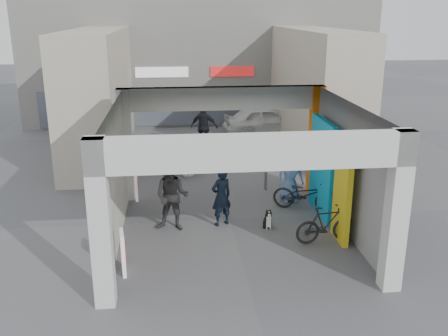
{
  "coord_description": "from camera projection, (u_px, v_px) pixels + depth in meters",
  "views": [
    {
      "loc": [
        -1.53,
        -13.09,
        5.74
      ],
      "look_at": [
        -0.06,
        1.0,
        1.24
      ],
      "focal_mm": 40.0,
      "sensor_mm": 36.0,
      "label": 1
    }
  ],
  "objects": [
    {
      "name": "far_building",
      "position": [
        200.0,
        44.0,
        26.36
      ],
      "size": [
        18.0,
        4.08,
        8.0
      ],
      "color": "silver",
      "rests_on": "ground"
    },
    {
      "name": "bollard_left",
      "position": [
        169.0,
        181.0,
        16.19
      ],
      "size": [
        0.09,
        0.09,
        0.86
      ],
      "primitive_type": "cylinder",
      "color": "gray",
      "rests_on": "ground"
    },
    {
      "name": "produce_stand",
      "position": [
        149.0,
        159.0,
        19.16
      ],
      "size": [
        1.07,
        0.58,
        0.71
      ],
      "rotation": [
        0.0,
        0.0,
        -0.33
      ],
      "color": "black",
      "rests_on": "ground"
    },
    {
      "name": "ground",
      "position": [
        230.0,
        219.0,
        14.3
      ],
      "size": [
        90.0,
        90.0,
        0.0
      ],
      "primitive_type": "plane",
      "color": "#535358",
      "rests_on": "ground"
    },
    {
      "name": "advert_board_far",
      "position": [
        136.0,
        184.0,
        15.7
      ],
      "size": [
        0.14,
        0.55,
        1.0
      ],
      "rotation": [
        0.0,
        0.0,
        0.08
      ],
      "color": "white",
      "rests_on": "ground"
    },
    {
      "name": "cafe_set",
      "position": [
        185.0,
        165.0,
        18.24
      ],
      "size": [
        1.43,
        1.16,
        0.87
      ],
      "rotation": [
        0.0,
        0.0,
        0.09
      ],
      "color": "#96969B",
      "rests_on": "ground"
    },
    {
      "name": "border_collie",
      "position": [
        268.0,
        220.0,
        13.68
      ],
      "size": [
        0.21,
        0.42,
        0.58
      ],
      "rotation": [
        0.0,
        0.0,
        -0.31
      ],
      "color": "black",
      "rests_on": "ground"
    },
    {
      "name": "man_elderly",
      "position": [
        290.0,
        175.0,
        15.47
      ],
      "size": [
        0.9,
        0.65,
        1.71
      ],
      "primitive_type": "imported",
      "rotation": [
        0.0,
        0.0,
        0.13
      ],
      "color": "#5C7FB3",
      "rests_on": "ground"
    },
    {
      "name": "crate_stack",
      "position": [
        231.0,
        143.0,
        21.44
      ],
      "size": [
        0.52,
        0.44,
        0.56
      ],
      "rotation": [
        0.0,
        0.0,
        -0.22
      ],
      "color": "#17521C",
      "rests_on": "ground"
    },
    {
      "name": "plaza_bldg_right",
      "position": [
        315.0,
        90.0,
        21.1
      ],
      "size": [
        2.0,
        9.0,
        5.0
      ],
      "primitive_type": "cube",
      "color": "#B1A392",
      "rests_on": "ground"
    },
    {
      "name": "advert_board_near",
      "position": [
        123.0,
        252.0,
        11.26
      ],
      "size": [
        0.17,
        0.56,
        1.0
      ],
      "rotation": [
        0.0,
        0.0,
        0.15
      ],
      "color": "white",
      "rests_on": "ground"
    },
    {
      "name": "arcade_canopy",
      "position": [
        254.0,
        149.0,
        12.88
      ],
      "size": [
        6.4,
        6.45,
        6.4
      ],
      "color": "beige",
      "rests_on": "ground"
    },
    {
      "name": "plaza_bldg_left",
      "position": [
        99.0,
        94.0,
        20.21
      ],
      "size": [
        2.0,
        9.0,
        5.0
      ],
      "primitive_type": "cube",
      "color": "#B1A392",
      "rests_on": "ground"
    },
    {
      "name": "man_with_dog",
      "position": [
        221.0,
        197.0,
        13.71
      ],
      "size": [
        0.72,
        0.62,
        1.67
      ],
      "primitive_type": "imported",
      "rotation": [
        0.0,
        0.0,
        3.58
      ],
      "color": "black",
      "rests_on": "ground"
    },
    {
      "name": "white_van",
      "position": [
        266.0,
        120.0,
        23.92
      ],
      "size": [
        4.18,
        2.04,
        1.37
      ],
      "primitive_type": "imported",
      "rotation": [
        0.0,
        0.0,
        1.68
      ],
      "color": "silver",
      "rests_on": "ground"
    },
    {
      "name": "man_back_turned",
      "position": [
        172.0,
        196.0,
        13.39
      ],
      "size": [
        1.08,
        0.93,
        1.92
      ],
      "primitive_type": "imported",
      "rotation": [
        0.0,
        0.0,
        -0.25
      ],
      "color": "#3C3D3F",
      "rests_on": "ground"
    },
    {
      "name": "bicycle_rear",
      "position": [
        326.0,
        224.0,
        12.76
      ],
      "size": [
        1.7,
        0.68,
        1.0
      ],
      "primitive_type": "imported",
      "rotation": [
        0.0,
        0.0,
        1.7
      ],
      "color": "black",
      "rests_on": "ground"
    },
    {
      "name": "bicycle_front",
      "position": [
        305.0,
        194.0,
        14.82
      ],
      "size": [
        2.01,
        1.43,
        1.0
      ],
      "primitive_type": "imported",
      "rotation": [
        0.0,
        0.0,
        1.12
      ],
      "color": "black",
      "rests_on": "ground"
    },
    {
      "name": "bollard_center",
      "position": [
        219.0,
        176.0,
        16.62
      ],
      "size": [
        0.09,
        0.09,
        0.93
      ],
      "primitive_type": "cylinder",
      "color": "gray",
      "rests_on": "ground"
    },
    {
      "name": "man_crates",
      "position": [
        204.0,
        127.0,
        21.22
      ],
      "size": [
        1.23,
        0.76,
        1.96
      ],
      "primitive_type": "imported",
      "rotation": [
        0.0,
        0.0,
        2.87
      ],
      "color": "black",
      "rests_on": "ground"
    },
    {
      "name": "bollard_right",
      "position": [
        266.0,
        177.0,
        16.56
      ],
      "size": [
        0.09,
        0.09,
        0.86
      ],
      "primitive_type": "cylinder",
      "color": "gray",
      "rests_on": "ground"
    }
  ]
}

